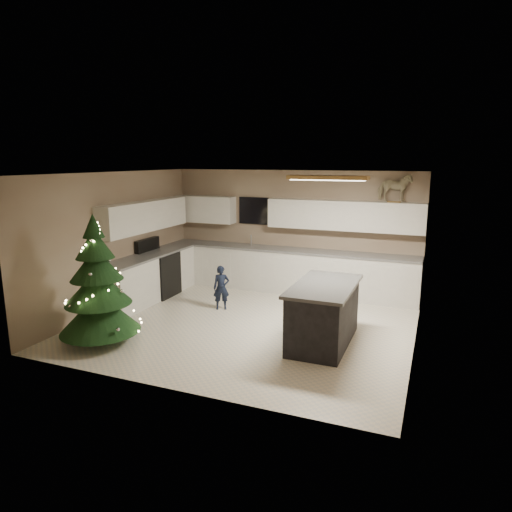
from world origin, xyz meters
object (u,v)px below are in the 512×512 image
at_px(bar_stool, 303,304).
at_px(toddler, 221,288).
at_px(rocking_horse, 395,188).
at_px(christmas_tree, 98,291).
at_px(island, 324,314).

xyz_separation_m(bar_stool, toddler, (-1.82, 0.71, -0.10)).
bearing_deg(rocking_horse, toddler, 112.72).
distance_m(bar_stool, rocking_horse, 3.22).
xyz_separation_m(toddler, rocking_horse, (2.92, 1.76, 1.86)).
height_order(christmas_tree, rocking_horse, rocking_horse).
xyz_separation_m(island, toddler, (-2.20, 0.89, -0.06)).
bearing_deg(rocking_horse, christmas_tree, 126.32).
distance_m(island, toddler, 2.38).
bearing_deg(island, bar_stool, 154.48).
relative_size(bar_stool, christmas_tree, 0.35).
relative_size(christmas_tree, rocking_horse, 3.06).
height_order(island, bar_stool, island).
xyz_separation_m(island, christmas_tree, (-3.25, -1.27, 0.36)).
distance_m(bar_stool, christmas_tree, 3.24).
bearing_deg(island, christmas_tree, -158.62).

